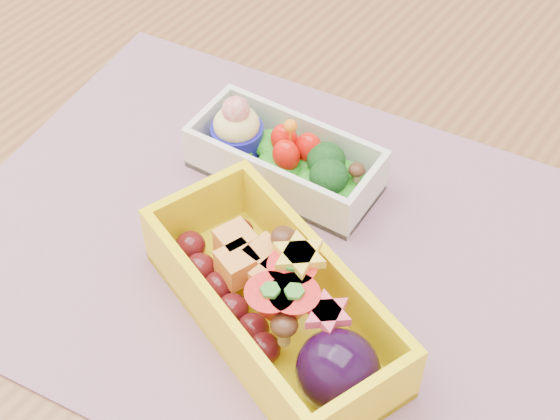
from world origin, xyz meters
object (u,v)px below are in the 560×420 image
Objects in this scene: placemat at (268,245)px; bento_white at (284,158)px; table at (316,310)px; bento_yellow at (277,303)px.

bento_white is at bearing 115.60° from placemat.
placemat is at bearing -67.80° from bento_white.
table is 0.11m from placemat.
table is 2.67× the size of placemat.
bento_yellow is (0.05, -0.05, 0.03)m from placemat.
table is 0.14m from bento_white.
bento_white is at bearing 143.28° from bento_yellow.
placemat is at bearing 150.95° from bento_yellow.
placemat reaches higher than table.
table is 0.16m from bento_yellow.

